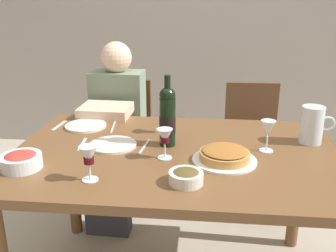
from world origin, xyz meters
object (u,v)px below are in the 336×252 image
at_px(water_pitcher, 312,127).
at_px(chair_left, 124,134).
at_px(wine_glass_right_diner, 268,130).
at_px(dinner_plate_right_setting, 86,126).
at_px(olive_bowl, 186,176).
at_px(baked_tart, 225,156).
at_px(wine_glass_left_diner, 165,137).
at_px(wine_bottle, 167,116).
at_px(dining_table, 176,169).
at_px(wine_glass_spare, 166,115).
at_px(diner_left, 115,129).
at_px(dinner_plate_left_setting, 113,145).
at_px(chair_right, 251,139).
at_px(salad_bowl, 21,160).
at_px(wine_glass_centre, 89,157).

bearing_deg(water_pitcher, chair_left, 146.16).
height_order(wine_glass_right_diner, dinner_plate_right_setting, wine_glass_right_diner).
bearing_deg(olive_bowl, baked_tart, 54.63).
bearing_deg(chair_left, wine_glass_left_diner, 114.16).
distance_m(wine_bottle, wine_glass_left_diner, 0.16).
bearing_deg(dinner_plate_right_setting, dining_table, -29.10).
height_order(wine_glass_spare, diner_left, diner_left).
bearing_deg(wine_glass_right_diner, wine_glass_spare, 157.84).
bearing_deg(wine_glass_right_diner, water_pitcher, 29.70).
distance_m(wine_glass_left_diner, diner_left, 0.88).
bearing_deg(wine_bottle, diner_left, 124.42).
relative_size(olive_bowl, dinner_plate_left_setting, 0.59).
distance_m(wine_glass_spare, chair_right, 0.90).
height_order(baked_tart, wine_glass_right_diner, wine_glass_right_diner).
xyz_separation_m(baked_tart, chair_right, (0.23, 0.97, -0.29)).
height_order(salad_bowl, wine_glass_centre, wine_glass_centre).
bearing_deg(chair_right, olive_bowl, 70.26).
bearing_deg(dinner_plate_right_setting, salad_bowl, -101.24).
bearing_deg(wine_glass_centre, olive_bowl, 1.80).
xyz_separation_m(wine_bottle, chair_right, (0.50, 0.81, -0.41)).
bearing_deg(chair_left, wine_glass_centre, 98.36).
xyz_separation_m(salad_bowl, diner_left, (0.17, 0.91, -0.18)).
xyz_separation_m(wine_glass_left_diner, chair_right, (0.49, 0.96, -0.36)).
height_order(wine_glass_centre, dinner_plate_right_setting, wine_glass_centre).
height_order(wine_glass_spare, dinner_plate_right_setting, wine_glass_spare).
distance_m(salad_bowl, chair_left, 1.19).
bearing_deg(dinner_plate_left_setting, wine_glass_centre, -90.72).
relative_size(water_pitcher, diner_left, 0.16).
relative_size(baked_tart, wine_glass_spare, 1.99).
relative_size(salad_bowl, wine_glass_right_diner, 1.16).
distance_m(wine_glass_centre, wine_glass_spare, 0.61).
bearing_deg(dining_table, diner_left, 124.41).
distance_m(wine_bottle, wine_glass_right_diner, 0.46).
xyz_separation_m(chair_left, chair_right, (0.89, -0.02, 0.00)).
bearing_deg(dinner_plate_right_setting, olive_bowl, -45.92).
xyz_separation_m(wine_glass_left_diner, chair_left, (-0.40, 0.98, -0.36)).
distance_m(wine_bottle, baked_tart, 0.33).
relative_size(water_pitcher, salad_bowl, 1.06).
xyz_separation_m(wine_bottle, wine_glass_right_diner, (0.46, -0.03, -0.04)).
bearing_deg(dining_table, salad_bowl, -158.61).
bearing_deg(salad_bowl, dining_table, 21.39).
xyz_separation_m(wine_bottle, dinner_plate_left_setting, (-0.26, -0.04, -0.14)).
distance_m(dining_table, salad_bowl, 0.68).
distance_m(salad_bowl, diner_left, 0.94).
bearing_deg(wine_glass_right_diner, chair_right, 87.35).
height_order(dinner_plate_right_setting, diner_left, diner_left).
bearing_deg(chair_left, baked_tart, 125.59).
relative_size(olive_bowl, wine_glass_left_diner, 0.98).
bearing_deg(diner_left, dining_table, 126.29).
bearing_deg(chair_left, dinner_plate_left_setting, 101.24).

